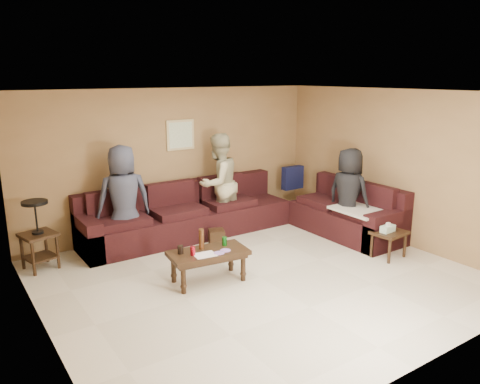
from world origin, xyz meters
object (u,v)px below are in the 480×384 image
(side_table_right, at_px, (389,234))
(end_table_left, at_px, (38,234))
(person_left, at_px, (124,199))
(waste_bin, at_px, (217,238))
(person_middle, at_px, (219,183))
(coffee_table, at_px, (208,255))
(person_right, at_px, (348,194))
(sectional_sofa, at_px, (246,218))

(side_table_right, bearing_deg, end_table_left, 150.91)
(person_left, bearing_deg, side_table_right, 150.58)
(end_table_left, distance_m, person_left, 1.31)
(waste_bin, relative_size, person_middle, 0.17)
(person_left, height_order, person_middle, person_middle)
(coffee_table, height_order, person_right, person_right)
(person_left, bearing_deg, person_right, 163.41)
(sectional_sofa, relative_size, side_table_right, 8.31)
(coffee_table, xyz_separation_m, end_table_left, (-1.78, 1.71, 0.16))
(person_middle, bearing_deg, person_left, -15.16)
(side_table_right, relative_size, waste_bin, 1.92)
(side_table_right, relative_size, person_left, 0.33)
(end_table_left, height_order, side_table_right, end_table_left)
(coffee_table, xyz_separation_m, side_table_right, (2.70, -0.78, -0.01))
(person_middle, bearing_deg, coffee_table, 38.38)
(sectional_sofa, xyz_separation_m, person_middle, (-0.24, 0.49, 0.55))
(coffee_table, bearing_deg, end_table_left, 136.15)
(sectional_sofa, height_order, coffee_table, sectional_sofa)
(sectional_sofa, distance_m, person_middle, 0.77)
(person_middle, bearing_deg, person_right, 119.08)
(coffee_table, bearing_deg, person_right, 3.29)
(person_middle, bearing_deg, end_table_left, -16.00)
(waste_bin, distance_m, person_middle, 1.09)
(sectional_sofa, bearing_deg, person_right, -38.62)
(end_table_left, bearing_deg, waste_bin, -14.60)
(end_table_left, xyz_separation_m, person_middle, (3.00, 0.01, 0.34))
(end_table_left, bearing_deg, sectional_sofa, -8.36)
(person_left, distance_m, person_middle, 1.73)
(side_table_right, height_order, person_middle, person_middle)
(sectional_sofa, bearing_deg, end_table_left, 171.64)
(person_left, xyz_separation_m, person_middle, (1.73, 0.03, 0.02))
(sectional_sofa, relative_size, person_right, 2.99)
(person_middle, bearing_deg, side_table_right, 104.30)
(coffee_table, distance_m, person_middle, 2.17)
(sectional_sofa, bearing_deg, person_left, 166.94)
(coffee_table, relative_size, person_right, 0.71)
(sectional_sofa, relative_size, person_middle, 2.67)
(sectional_sofa, height_order, person_left, person_left)
(sectional_sofa, xyz_separation_m, waste_bin, (-0.70, -0.19, -0.18))
(coffee_table, height_order, person_middle, person_middle)
(coffee_table, xyz_separation_m, person_right, (2.80, 0.16, 0.41))
(sectional_sofa, distance_m, end_table_left, 3.28)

